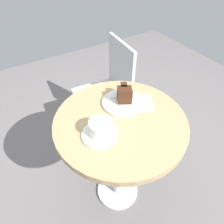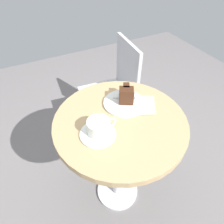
{
  "view_description": "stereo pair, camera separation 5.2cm",
  "coord_description": "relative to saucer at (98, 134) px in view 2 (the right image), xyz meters",
  "views": [
    {
      "loc": [
        -0.38,
        -0.55,
        1.43
      ],
      "look_at": [
        -0.03,
        0.03,
        0.79
      ],
      "focal_mm": 32.0,
      "sensor_mm": 36.0,
      "label": 1
    },
    {
      "loc": [
        -0.34,
        -0.58,
        1.43
      ],
      "look_at": [
        -0.03,
        0.03,
        0.79
      ],
      "focal_mm": 32.0,
      "sensor_mm": 36.0,
      "label": 2
    }
  ],
  "objects": [
    {
      "name": "fork",
      "position": [
        0.25,
        0.14,
        0.01
      ],
      "size": [
        0.14,
        0.08,
        0.0
      ],
      "rotation": [
        0.0,
        0.0,
        5.82
      ],
      "color": "silver",
      "rests_on": "cake_plate"
    },
    {
      "name": "saucer",
      "position": [
        0.0,
        0.0,
        0.0
      ],
      "size": [
        0.16,
        0.16,
        0.01
      ],
      "color": "silver",
      "rests_on": "cafe_table"
    },
    {
      "name": "teaspoon",
      "position": [
        0.04,
        0.02,
        0.01
      ],
      "size": [
        0.08,
        0.07,
        0.0
      ],
      "rotation": [
        0.0,
        0.0,
        5.59
      ],
      "color": "silver",
      "rests_on": "saucer"
    },
    {
      "name": "cake_slice",
      "position": [
        0.22,
        0.14,
        0.05
      ],
      "size": [
        0.1,
        0.11,
        0.08
      ],
      "rotation": [
        0.0,
        0.0,
        1.07
      ],
      "color": "#381E14",
      "rests_on": "cake_plate"
    },
    {
      "name": "cafe_chair",
      "position": [
        0.4,
        0.59,
        -0.25
      ],
      "size": [
        0.41,
        0.41,
        0.84
      ],
      "rotation": [
        0.0,
        0.0,
        4.63
      ],
      "color": "#BCBCC1",
      "rests_on": "ground"
    },
    {
      "name": "cake_plate",
      "position": [
        0.21,
        0.13,
        0.0
      ],
      "size": [
        0.21,
        0.21,
        0.01
      ],
      "color": "silver",
      "rests_on": "cafe_table"
    },
    {
      "name": "cafe_table",
      "position": [
        0.13,
        0.04,
        -0.14
      ],
      "size": [
        0.65,
        0.65,
        0.75
      ],
      "color": "tan",
      "rests_on": "ground"
    },
    {
      "name": "coffee_cup",
      "position": [
        0.01,
        0.0,
        0.04
      ],
      "size": [
        0.14,
        0.1,
        0.07
      ],
      "color": "silver",
      "rests_on": "saucer"
    },
    {
      "name": "ground_plane",
      "position": [
        0.13,
        0.04,
        -0.76
      ],
      "size": [
        4.4,
        4.4,
        0.01
      ],
      "primitive_type": "cube",
      "color": "slate",
      "rests_on": "ground"
    },
    {
      "name": "napkin",
      "position": [
        0.28,
        0.08,
        -0.0
      ],
      "size": [
        0.19,
        0.2,
        0.0
      ],
      "rotation": [
        0.0,
        0.0,
        4.16
      ],
      "color": "beige",
      "rests_on": "cafe_table"
    }
  ]
}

